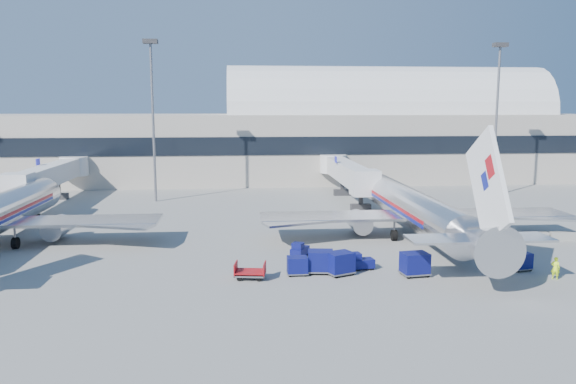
{
  "coord_description": "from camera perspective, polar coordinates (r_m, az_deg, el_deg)",
  "views": [
    {
      "loc": [
        -8.16,
        -50.6,
        13.35
      ],
      "look_at": [
        -3.13,
        6.0,
        4.74
      ],
      "focal_mm": 35.0,
      "sensor_mm": 36.0,
      "label": 1
    }
  ],
  "objects": [
    {
      "name": "cart_train_c",
      "position": [
        45.35,
        0.95,
        -7.46
      ],
      "size": [
        1.7,
        1.31,
        1.49
      ],
      "rotation": [
        0.0,
        0.0,
        0.01
      ],
      "color": "#0B0E52",
      "rests_on": "ground"
    },
    {
      "name": "barrier_mid",
      "position": [
        61.65,
        23.67,
        -4.2
      ],
      "size": [
        3.0,
        0.55,
        0.9
      ],
      "primitive_type": "cube",
      "color": "#9E9E96",
      "rests_on": "ground"
    },
    {
      "name": "cart_solo_far",
      "position": [
        50.42,
        22.53,
        -6.49
      ],
      "size": [
        1.91,
        1.61,
        1.47
      ],
      "rotation": [
        0.0,
        0.0,
        0.22
      ],
      "color": "#0B0E52",
      "rests_on": "ground"
    },
    {
      "name": "tug_left",
      "position": [
        50.68,
        1.16,
        -5.92
      ],
      "size": [
        1.97,
        2.38,
        1.39
      ],
      "rotation": [
        0.0,
        0.0,
        1.06
      ],
      "color": "#0B0E52",
      "rests_on": "ground"
    },
    {
      "name": "terminal",
      "position": [
        106.86,
        -8.03,
        5.41
      ],
      "size": [
        170.0,
        28.15,
        21.0
      ],
      "color": "#B2AA9E",
      "rests_on": "ground"
    },
    {
      "name": "cart_train_b",
      "position": [
        45.84,
        3.33,
        -7.03
      ],
      "size": [
        2.31,
        1.88,
        1.87
      ],
      "rotation": [
        0.0,
        0.0,
        -0.13
      ],
      "color": "#0B0E52",
      "rests_on": "ground"
    },
    {
      "name": "mast_west",
      "position": [
        81.48,
        -13.62,
        9.39
      ],
      "size": [
        2.0,
        1.2,
        22.6
      ],
      "color": "slate",
      "rests_on": "ground"
    },
    {
      "name": "airliner_main",
      "position": [
        58.95,
        12.95,
        -1.79
      ],
      "size": [
        32.0,
        37.26,
        12.07
      ],
      "color": "silver",
      "rests_on": "ground"
    },
    {
      "name": "tug_right",
      "position": [
        52.84,
        19.51,
        -5.73
      ],
      "size": [
        2.47,
        2.61,
        1.57
      ],
      "rotation": [
        0.0,
        0.0,
        -0.86
      ],
      "color": "#0B0E52",
      "rests_on": "ground"
    },
    {
      "name": "tug_lead",
      "position": [
        47.23,
        7.26,
        -7.05
      ],
      "size": [
        2.36,
        1.44,
        1.44
      ],
      "rotation": [
        0.0,
        0.0,
        0.16
      ],
      "color": "#0B0E52",
      "rests_on": "ground"
    },
    {
      "name": "mast_east",
      "position": [
        89.19,
        20.51,
        9.01
      ],
      "size": [
        2.0,
        1.2,
        22.6
      ],
      "color": "slate",
      "rests_on": "ground"
    },
    {
      "name": "ground",
      "position": [
        52.97,
        3.97,
        -6.0
      ],
      "size": [
        260.0,
        260.0,
        0.0
      ],
      "primitive_type": "plane",
      "color": "gray",
      "rests_on": "ground"
    },
    {
      "name": "cart_solo_near",
      "position": [
        46.17,
        12.76,
        -7.11
      ],
      "size": [
        2.35,
        1.92,
        1.89
      ],
      "rotation": [
        0.0,
        0.0,
        0.14
      ],
      "color": "#0B0E52",
      "rests_on": "ground"
    },
    {
      "name": "cart_train_a",
      "position": [
        45.52,
        5.3,
        -7.18
      ],
      "size": [
        2.58,
        2.32,
        1.86
      ],
      "rotation": [
        0.0,
        0.0,
        0.42
      ],
      "color": "#0B0E52",
      "rests_on": "ground"
    },
    {
      "name": "barrier_far",
      "position": [
        63.3,
        26.3,
        -4.05
      ],
      "size": [
        3.0,
        0.55,
        0.9
      ],
      "primitive_type": "cube",
      "color": "#9E9E96",
      "rests_on": "ground"
    },
    {
      "name": "barrier_near",
      "position": [
        60.15,
        20.9,
        -4.35
      ],
      "size": [
        3.0,
        0.55,
        0.9
      ],
      "primitive_type": "cube",
      "color": "#9E9E96",
      "rests_on": "ground"
    },
    {
      "name": "ramp_worker",
      "position": [
        48.95,
        25.53,
        -6.99
      ],
      "size": [
        0.78,
        0.74,
        1.79
      ],
      "primitive_type": "imported",
      "rotation": [
        0.0,
        0.0,
        2.46
      ],
      "color": "#CDFF1A",
      "rests_on": "ground"
    },
    {
      "name": "jetbridge_near",
      "position": [
        83.46,
        5.84,
        2.09
      ],
      "size": [
        4.4,
        27.5,
        6.25
      ],
      "color": "silver",
      "rests_on": "ground"
    },
    {
      "name": "cart_open_red",
      "position": [
        44.55,
        -3.82,
        -8.22
      ],
      "size": [
        2.62,
        2.02,
        0.64
      ],
      "rotation": [
        0.0,
        0.0,
        -0.15
      ],
      "color": "slate",
      "rests_on": "ground"
    },
    {
      "name": "jetbridge_mid",
      "position": [
        86.05,
        -22.81,
        1.66
      ],
      "size": [
        4.4,
        27.5,
        6.25
      ],
      "color": "silver",
      "rests_on": "ground"
    }
  ]
}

